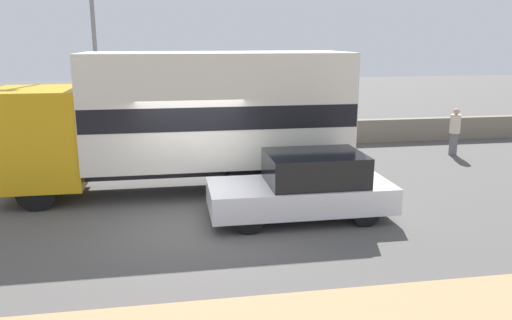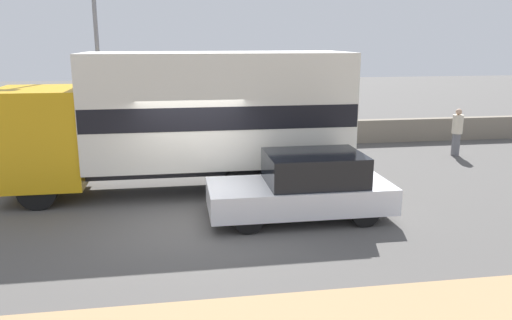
# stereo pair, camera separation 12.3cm
# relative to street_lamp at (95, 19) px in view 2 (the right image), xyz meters

# --- Properties ---
(ground_plane) EXTENTS (80.00, 80.00, 0.00)m
(ground_plane) POSITION_rel_street_lamp_xyz_m (2.84, -7.21, -4.51)
(ground_plane) COLOR #514F4C
(stone_wall_backdrop) EXTENTS (60.00, 0.35, 0.87)m
(stone_wall_backdrop) POSITION_rel_street_lamp_xyz_m (2.84, 0.44, -4.08)
(stone_wall_backdrop) COLOR gray
(stone_wall_backdrop) RESTS_ON ground_plane
(street_lamp) EXTENTS (0.56, 0.28, 7.90)m
(street_lamp) POSITION_rel_street_lamp_xyz_m (0.00, 0.00, 0.00)
(street_lamp) COLOR slate
(street_lamp) RESTS_ON ground_plane
(box_truck) EXTENTS (8.66, 2.40, 3.55)m
(box_truck) POSITION_rel_street_lamp_xyz_m (2.85, -4.77, -2.55)
(box_truck) COLOR gold
(box_truck) RESTS_ON ground_plane
(car_hatchback) EXTENTS (4.01, 1.71, 1.46)m
(car_hatchback) POSITION_rel_street_lamp_xyz_m (5.23, -7.25, -3.80)
(car_hatchback) COLOR silver
(car_hatchback) RESTS_ON ground_plane
(pedestrian) EXTENTS (0.35, 0.35, 1.60)m
(pedestrian) POSITION_rel_street_lamp_xyz_m (11.85, -2.14, -3.69)
(pedestrian) COLOR slate
(pedestrian) RESTS_ON ground_plane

